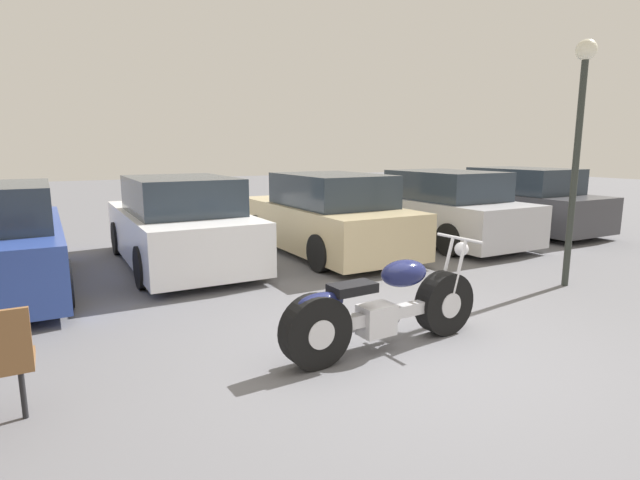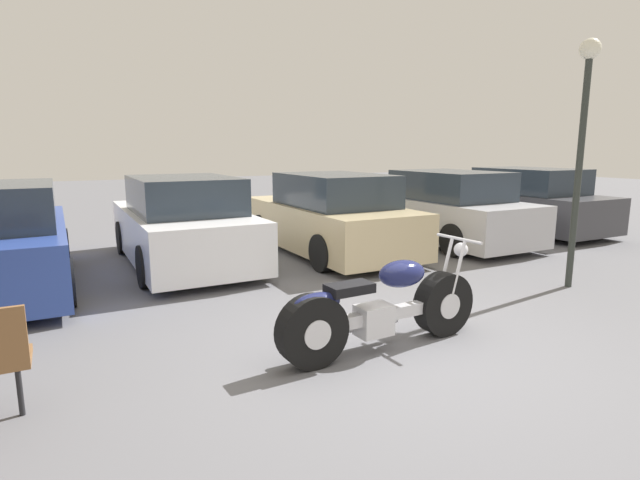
{
  "view_description": "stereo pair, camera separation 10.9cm",
  "coord_description": "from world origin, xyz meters",
  "views": [
    {
      "loc": [
        -2.91,
        -3.63,
        1.96
      ],
      "look_at": [
        -0.03,
        1.61,
        0.85
      ],
      "focal_mm": 28.0,
      "sensor_mm": 36.0,
      "label": 1
    },
    {
      "loc": [
        -2.82,
        -3.68,
        1.96
      ],
      "look_at": [
        -0.03,
        1.61,
        0.85
      ],
      "focal_mm": 28.0,
      "sensor_mm": 36.0,
      "label": 2
    }
  ],
  "objects": [
    {
      "name": "ground_plane",
      "position": [
        0.0,
        0.0,
        0.0
      ],
      "size": [
        60.0,
        60.0,
        0.0
      ],
      "primitive_type": "plane",
      "color": "slate"
    },
    {
      "name": "parked_car_dark_grey",
      "position": [
        6.96,
        4.55,
        0.68
      ],
      "size": [
        1.83,
        4.22,
        1.49
      ],
      "color": "#3D3D42",
      "rests_on": "ground_plane"
    },
    {
      "name": "parked_car_white",
      "position": [
        -0.99,
        4.78,
        0.68
      ],
      "size": [
        1.83,
        4.22,
        1.49
      ],
      "color": "white",
      "rests_on": "ground_plane"
    },
    {
      "name": "parked_car_champagne",
      "position": [
        1.66,
        4.44,
        0.68
      ],
      "size": [
        1.83,
        4.22,
        1.49
      ],
      "color": "#C6B284",
      "rests_on": "ground_plane"
    },
    {
      "name": "parked_car_silver",
      "position": [
        4.31,
        4.31,
        0.68
      ],
      "size": [
        1.83,
        4.22,
        1.49
      ],
      "color": "#BCBCC1",
      "rests_on": "ground_plane"
    },
    {
      "name": "motorcycle",
      "position": [
        -0.13,
        0.15,
        0.42
      ],
      "size": [
        2.27,
        0.62,
        1.03
      ],
      "color": "black",
      "rests_on": "ground_plane"
    },
    {
      "name": "lamp_post",
      "position": [
        3.55,
        0.77,
        2.31
      ],
      "size": [
        0.27,
        0.27,
        3.38
      ],
      "color": "#2D332D",
      "rests_on": "ground_plane"
    }
  ]
}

